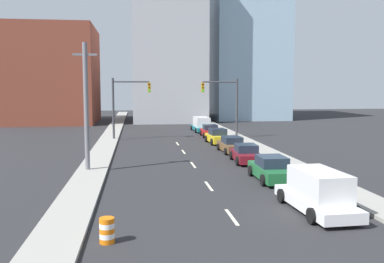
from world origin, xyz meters
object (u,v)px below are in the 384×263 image
at_px(box_truck_white, 318,192).
at_px(sedan_yellow, 218,137).
at_px(traffic_signal_left, 124,100).
at_px(traffic_barrel, 107,230).
at_px(sedan_maroon, 246,154).
at_px(sedan_red, 210,131).
at_px(sedan_brown, 232,145).
at_px(box_truck_teal, 201,125).
at_px(traffic_signal_right, 227,100).
at_px(sedan_green, 272,169).
at_px(utility_pole_left_mid, 86,106).

distance_m(box_truck_white, sedan_yellow, 24.76).
height_order(box_truck_white, sedan_yellow, box_truck_white).
relative_size(traffic_signal_left, sedan_yellow, 1.54).
bearing_deg(traffic_signal_left, traffic_barrel, -89.57).
distance_m(sedan_maroon, sedan_yellow, 11.37).
bearing_deg(sedan_red, sedan_brown, -89.51).
distance_m(traffic_signal_left, box_truck_white, 30.77).
xyz_separation_m(box_truck_white, box_truck_teal, (0.24, 37.02, -0.04)).
relative_size(traffic_signal_right, sedan_green, 1.46).
height_order(utility_pole_left_mid, box_truck_white, utility_pole_left_mid).
height_order(sedan_green, sedan_brown, sedan_green).
xyz_separation_m(traffic_signal_left, sedan_maroon, (9.71, -15.65, -3.71)).
xyz_separation_m(box_truck_white, sedan_red, (0.35, 30.93, -0.29)).
relative_size(sedan_maroon, sedan_brown, 0.93).
bearing_deg(traffic_signal_left, utility_pole_left_mid, -96.27).
relative_size(traffic_barrel, sedan_yellow, 0.22).
xyz_separation_m(box_truck_white, sedan_brown, (0.18, 18.60, -0.30)).
bearing_deg(traffic_signal_right, traffic_barrel, -109.63).
bearing_deg(sedan_green, sedan_maroon, 89.94).
height_order(traffic_signal_left, sedan_yellow, traffic_signal_left).
relative_size(traffic_barrel, sedan_green, 0.20).
distance_m(traffic_signal_left, sedan_yellow, 11.18).
bearing_deg(utility_pole_left_mid, sedan_green, -19.90).
relative_size(traffic_barrel, sedan_maroon, 0.22).
height_order(traffic_barrel, sedan_brown, sedan_brown).
distance_m(sedan_yellow, box_truck_teal, 12.27).
height_order(sedan_green, sedan_maroon, sedan_green).
height_order(utility_pole_left_mid, traffic_barrel, utility_pole_left_mid).
bearing_deg(sedan_brown, utility_pole_left_mid, -149.29).
bearing_deg(sedan_green, traffic_signal_right, 85.57).
bearing_deg(utility_pole_left_mid, traffic_signal_left, 83.73).
height_order(traffic_signal_right, sedan_brown, traffic_signal_right).
height_order(traffic_signal_left, traffic_signal_right, same).
distance_m(sedan_green, sedan_brown, 11.69).
relative_size(sedan_maroon, box_truck_teal, 0.72).
bearing_deg(utility_pole_left_mid, traffic_signal_right, 52.95).
relative_size(traffic_signal_left, sedan_red, 1.57).
distance_m(traffic_signal_right, sedan_yellow, 5.94).
bearing_deg(sedan_yellow, traffic_signal_right, 63.03).
distance_m(sedan_maroon, sedan_brown, 5.21).
relative_size(sedan_green, sedan_brown, 0.99).
bearing_deg(sedan_yellow, box_truck_teal, 86.09).
xyz_separation_m(traffic_signal_left, sedan_green, (9.65, -22.13, -3.66)).
height_order(sedan_brown, sedan_yellow, sedan_yellow).
xyz_separation_m(traffic_signal_right, box_truck_teal, (-1.72, 7.98, -3.46)).
relative_size(sedan_yellow, sedan_red, 1.02).
relative_size(sedan_green, box_truck_teal, 0.76).
distance_m(traffic_signal_left, box_truck_teal, 13.13).
relative_size(sedan_brown, sedan_red, 1.09).
distance_m(traffic_barrel, sedan_yellow, 29.03).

